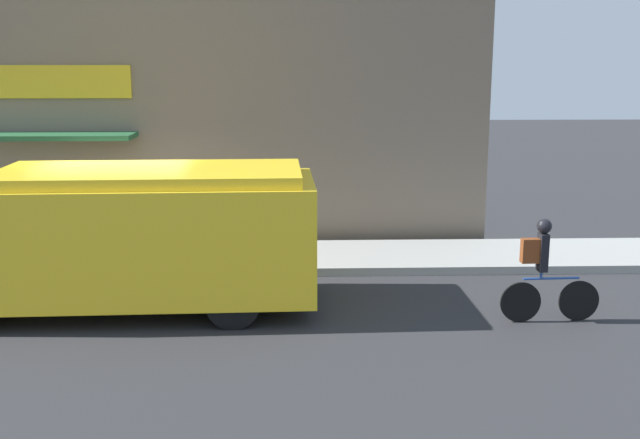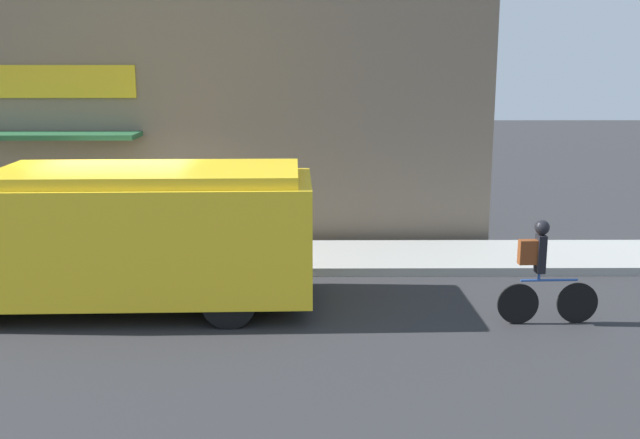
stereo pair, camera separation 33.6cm
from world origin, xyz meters
TOP-DOWN VIEW (x-y plane):
  - ground_plane at (0.00, 0.00)m, footprint 70.00×70.00m
  - sidewalk at (0.00, 1.07)m, footprint 28.00×2.14m
  - storefront at (-0.07, 2.53)m, footprint 14.25×1.12m
  - school_bus at (0.49, -1.63)m, footprint 6.49×2.79m
  - cyclist at (6.76, -2.45)m, footprint 1.51×0.22m
  - trash_bin at (-1.15, 1.41)m, footprint 0.46×0.46m

SIDE VIEW (x-z plane):
  - ground_plane at x=0.00m, z-range 0.00..0.00m
  - sidewalk at x=0.00m, z-range 0.00..0.15m
  - trash_bin at x=-1.15m, z-range 0.15..0.92m
  - cyclist at x=6.76m, z-range 0.01..1.58m
  - school_bus at x=0.49m, z-range 0.05..2.26m
  - storefront at x=-0.07m, z-range -0.01..5.59m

